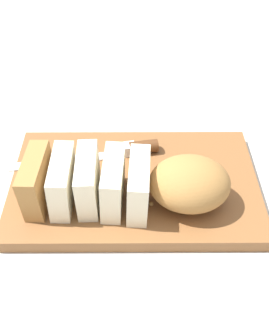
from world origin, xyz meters
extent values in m
plane|color=beige|center=(0.00, 0.00, 0.00)|extent=(3.00, 3.00, 0.00)
cube|color=brown|center=(0.00, 0.00, 0.01)|extent=(0.44, 0.28, 0.02)
ellipsoid|color=#A8753D|center=(-0.09, 0.05, 0.07)|extent=(0.13, 0.11, 0.08)
cube|color=beige|center=(-0.01, 0.05, 0.07)|extent=(0.04, 0.11, 0.08)
cube|color=beige|center=(0.03, 0.05, 0.07)|extent=(0.04, 0.11, 0.08)
cube|color=beige|center=(0.07, 0.04, 0.07)|extent=(0.04, 0.11, 0.08)
cube|color=beige|center=(0.12, 0.05, 0.07)|extent=(0.04, 0.11, 0.09)
cube|color=#A8753D|center=(0.16, 0.05, 0.07)|extent=(0.04, 0.11, 0.09)
cube|color=silver|center=(0.12, -0.05, 0.03)|extent=(0.22, 0.07, 0.00)
cylinder|color=#593319|center=(-0.01, -0.08, 0.04)|extent=(0.06, 0.04, 0.02)
cube|color=silver|center=(0.01, -0.07, 0.04)|extent=(0.02, 0.02, 0.02)
sphere|color=tan|center=(0.02, 0.01, 0.03)|extent=(0.00, 0.00, 0.00)
sphere|color=tan|center=(0.01, 0.04, 0.03)|extent=(0.01, 0.01, 0.01)
sphere|color=tan|center=(0.00, -0.04, 0.03)|extent=(0.00, 0.00, 0.00)
sphere|color=tan|center=(-0.03, 0.06, 0.03)|extent=(0.01, 0.01, 0.01)
camera|label=1|loc=(-0.01, 0.49, 0.54)|focal=43.19mm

